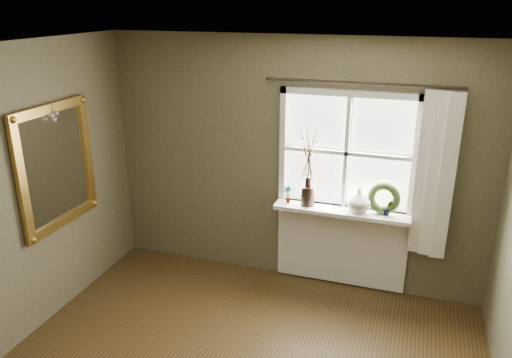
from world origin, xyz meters
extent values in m
plane|color=silver|center=(0.00, 0.00, 2.60)|extent=(4.50, 4.50, 0.00)
cube|color=brown|center=(0.00, 2.30, 1.30)|extent=(4.00, 0.10, 2.60)
cube|color=silver|center=(0.55, 2.22, 0.89)|extent=(1.36, 0.06, 0.06)
cube|color=silver|center=(0.55, 2.22, 2.07)|extent=(1.36, 0.06, 0.06)
cube|color=silver|center=(-0.10, 2.22, 1.48)|extent=(0.06, 0.06, 1.24)
cube|color=silver|center=(1.20, 2.22, 1.48)|extent=(0.06, 0.06, 1.24)
cube|color=silver|center=(0.55, 2.22, 1.48)|extent=(1.24, 0.05, 0.04)
cube|color=silver|center=(0.55, 2.22, 1.48)|extent=(0.04, 0.05, 1.12)
cube|color=white|center=(0.23, 2.25, 1.77)|extent=(0.59, 0.01, 0.53)
cube|color=white|center=(0.88, 2.25, 1.77)|extent=(0.59, 0.01, 0.53)
cube|color=white|center=(0.23, 2.25, 1.19)|extent=(0.59, 0.01, 0.53)
cube|color=white|center=(0.88, 2.25, 1.19)|extent=(0.59, 0.01, 0.53)
cube|color=silver|center=(0.55, 2.12, 0.90)|extent=(1.36, 0.26, 0.04)
cube|color=silver|center=(0.55, 2.23, 0.46)|extent=(1.36, 0.04, 0.88)
cylinder|color=black|center=(0.20, 2.12, 1.02)|extent=(0.17, 0.17, 0.20)
imported|color=beige|center=(0.71, 2.12, 1.04)|extent=(0.28, 0.28, 0.25)
torus|color=#364B21|center=(0.95, 2.16, 1.04)|extent=(0.33, 0.17, 0.33)
imported|color=#364B21|center=(-0.01, 2.12, 1.01)|extent=(0.11, 0.08, 0.18)
imported|color=#364B21|center=(1.00, 2.12, 1.00)|extent=(0.11, 0.10, 0.16)
cube|color=silver|center=(1.39, 2.13, 1.37)|extent=(0.36, 0.12, 1.59)
cylinder|color=black|center=(0.65, 2.17, 2.18)|extent=(1.84, 0.03, 0.03)
cube|color=white|center=(-1.97, 1.06, 1.45)|extent=(0.02, 0.82, 1.00)
cube|color=#B18434|center=(-1.96, 1.06, 1.99)|extent=(0.05, 0.99, 0.09)
cube|color=#B18434|center=(-1.96, 1.06, 0.90)|extent=(0.05, 0.99, 0.09)
cube|color=#B18434|center=(-1.96, 0.61, 1.45)|extent=(0.05, 0.09, 1.00)
cube|color=#B18434|center=(-1.96, 1.51, 1.45)|extent=(0.05, 0.09, 1.00)
sphere|color=silver|center=(-1.91, 1.03, 1.93)|extent=(0.04, 0.04, 0.04)
sphere|color=silver|center=(-1.91, 1.06, 1.89)|extent=(0.04, 0.04, 0.04)
sphere|color=silver|center=(-1.91, 1.09, 1.94)|extent=(0.04, 0.04, 0.04)
camera|label=1|loc=(1.20, -2.52, 2.92)|focal=35.00mm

